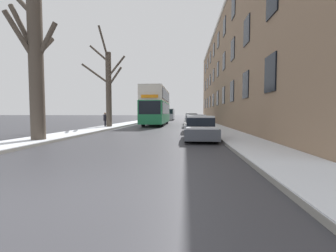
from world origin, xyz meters
name	(u,v)px	position (x,y,z in m)	size (l,w,h in m)	color
ground_plane	(38,204)	(0.00, 0.00, 0.00)	(320.00, 320.00, 0.00)	#38383D
sidewalk_left	(154,119)	(-5.43, 53.00, 0.08)	(2.26, 130.00, 0.16)	gray
sidewalk_right	(197,119)	(5.43, 53.00, 0.08)	(2.26, 130.00, 0.16)	gray
terrace_facade_right	(255,71)	(11.06, 25.67, 6.77)	(9.10, 45.53, 13.54)	#8C7056
bare_tree_left_0	(35,63)	(-5.22, 7.57, 4.04)	(3.67, 2.57, 8.58)	#4C4238
bare_tree_left_1	(108,85)	(-5.33, 18.75, 4.30)	(4.45, 1.77, 9.76)	#4C4238
double_decker_bus	(156,105)	(-1.22, 24.95, 2.55)	(2.56, 11.20, 4.53)	#1E7A47
parked_car_0	(200,129)	(3.25, 9.16, 0.63)	(1.73, 3.97, 1.37)	#474C56
parked_car_1	(195,124)	(3.25, 14.43, 0.64)	(1.78, 4.29, 1.40)	silver
parked_car_2	(193,121)	(3.25, 20.73, 0.64)	(1.80, 3.98, 1.38)	#9EA3AD
parked_car_3	(191,119)	(3.25, 27.12, 0.68)	(1.78, 4.55, 1.49)	#9EA3AD
oncoming_van	(169,114)	(-0.98, 45.05, 1.31)	(1.97, 5.76, 2.42)	#9EA3AD
pedestrian_left_sidewalk	(105,119)	(-5.79, 19.02, 0.87)	(0.34, 0.34, 1.58)	black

